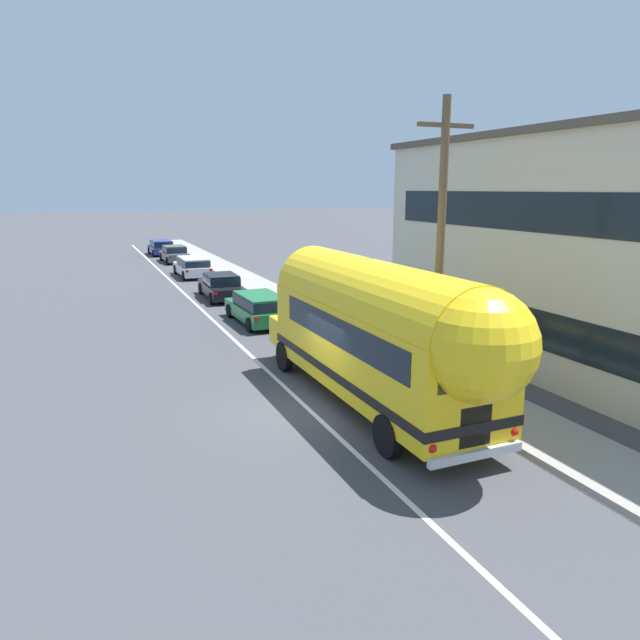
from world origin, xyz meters
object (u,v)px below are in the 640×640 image
painted_bus (381,330)px  car_fourth (174,253)px  car_second (221,285)px  car_fifth (161,246)px  car_lead (259,307)px  car_third (193,265)px  utility_pole (440,244)px

painted_bus → car_fourth: bearing=89.8°
painted_bus → car_second: (-0.09, 18.23, -1.56)m
painted_bus → car_fifth: bearing=90.2°
car_fifth → painted_bus: bearing=-89.8°
painted_bus → car_fifth: painted_bus is taller
car_lead → car_third: 15.51m
painted_bus → car_second: size_ratio=2.40×
car_fourth → car_fifth: size_ratio=1.03×
utility_pole → car_second: (-2.46, 17.37, -3.68)m
utility_pole → painted_bus: size_ratio=0.74×
car_second → car_third: size_ratio=1.00×
car_fourth → car_fifth: 5.85m
car_lead → car_third: (-0.09, 15.51, 0.00)m
painted_bus → car_lead: painted_bus is taller
utility_pole → car_fourth: size_ratio=1.85×
utility_pole → car_lead: (-2.32, 10.57, -3.63)m
car_fourth → car_lead: bearing=-90.2°
car_fifth → car_lead: bearing=-89.6°
car_lead → car_third: same height
utility_pole → car_fifth: size_ratio=1.91×
utility_pole → painted_bus: utility_pole is taller
car_second → car_fifth: size_ratio=1.08×
car_second → car_fifth: (-0.09, 23.41, 0.04)m
car_third → car_fifth: size_ratio=1.08×
painted_bus → car_second: painted_bus is taller
car_fifth → car_second: bearing=-89.8°
car_lead → car_second: 6.81m
utility_pole → car_fourth: utility_pole is taller
utility_pole → car_lead: size_ratio=1.82×
painted_bus → car_third: (-0.04, 26.94, -1.51)m
painted_bus → car_second: 18.30m
car_lead → car_fifth: bearing=90.4°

